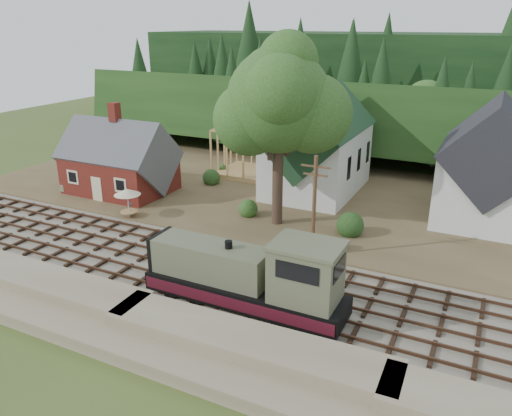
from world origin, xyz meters
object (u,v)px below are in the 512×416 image
at_px(patio_set, 127,193).
at_px(car_blue, 136,196).
at_px(locomotive, 251,278).
at_px(car_green, 80,187).

bearing_deg(patio_set, car_blue, 120.56).
height_order(locomotive, car_blue, locomotive).
bearing_deg(locomotive, patio_set, 152.82).
xyz_separation_m(car_blue, patio_set, (2.05, -3.47, 1.67)).
distance_m(locomotive, car_blue, 22.17).
relative_size(locomotive, patio_set, 4.83).
distance_m(locomotive, car_green, 27.97).
height_order(locomotive, car_green, locomotive).
bearing_deg(patio_set, car_green, 160.49).
relative_size(locomotive, car_blue, 3.91).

